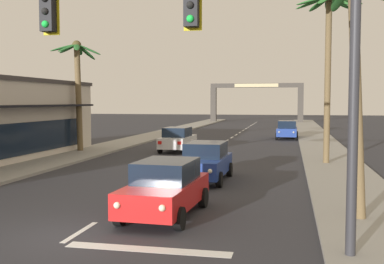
{
  "coord_description": "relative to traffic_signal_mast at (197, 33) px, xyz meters",
  "views": [
    {
      "loc": [
        5.43,
        -10.89,
        3.47
      ],
      "look_at": [
        1.46,
        8.0,
        2.2
      ],
      "focal_mm": 43.69,
      "sensor_mm": 36.0,
      "label": 1
    }
  ],
  "objects": [
    {
      "name": "ground_plane",
      "position": [
        -3.34,
        0.45,
        -5.02
      ],
      "size": [
        220.0,
        220.0,
        0.0
      ],
      "primitive_type": "plane",
      "color": "#2D2D33"
    },
    {
      "name": "sidewalk_right",
      "position": [
        4.46,
        20.45,
        -4.95
      ],
      "size": [
        3.2,
        110.0,
        0.14
      ],
      "primitive_type": "cube",
      "color": "gray",
      "rests_on": "ground"
    },
    {
      "name": "sidewalk_left",
      "position": [
        -11.14,
        20.45,
        -4.95
      ],
      "size": [
        3.2,
        110.0,
        0.14
      ],
      "primitive_type": "cube",
      "color": "gray",
      "rests_on": "ground"
    },
    {
      "name": "lane_markings",
      "position": [
        -2.93,
        20.2,
        -5.02
      ],
      "size": [
        4.28,
        86.83,
        0.01
      ],
      "color": "silver",
      "rests_on": "ground"
    },
    {
      "name": "traffic_signal_mast",
      "position": [
        0.0,
        0.0,
        0.0
      ],
      "size": [
        10.9,
        0.41,
        7.17
      ],
      "color": "#2D2D33",
      "rests_on": "ground"
    },
    {
      "name": "sedan_lead_at_stop_bar",
      "position": [
        -1.58,
        3.1,
        -4.17
      ],
      "size": [
        2.1,
        4.51,
        1.68
      ],
      "color": "red",
      "rests_on": "ground"
    },
    {
      "name": "sedan_third_in_queue",
      "position": [
        -1.5,
        9.53,
        -4.17
      ],
      "size": [
        2.01,
        4.47,
        1.68
      ],
      "color": "navy",
      "rests_on": "ground"
    },
    {
      "name": "sedan_oncoming_far",
      "position": [
        -5.51,
        20.89,
        -4.17
      ],
      "size": [
        2.0,
        4.47,
        1.68
      ],
      "color": "silver",
      "rests_on": "ground"
    },
    {
      "name": "sedan_parked_nearest_kerb",
      "position": [
        1.86,
        33.41,
        -4.17
      ],
      "size": [
        2.03,
        4.48,
        1.68
      ],
      "color": "navy",
      "rests_on": "ground"
    },
    {
      "name": "palm_left_second",
      "position": [
        -11.96,
        18.87,
        0.16
      ],
      "size": [
        3.38,
        3.39,
        7.55
      ],
      "color": "brown",
      "rests_on": "ground"
    },
    {
      "name": "palm_right_nearest",
      "position": [
        3.8,
        3.37,
        0.56
      ],
      "size": [
        3.39,
        3.43,
        7.36
      ],
      "color": "brown",
      "rests_on": "ground"
    },
    {
      "name": "palm_right_second",
      "position": [
        4.03,
        15.71,
        1.8
      ],
      "size": [
        3.56,
        3.54,
        9.29
      ],
      "color": "brown",
      "rests_on": "ground"
    },
    {
      "name": "town_gateway_arch",
      "position": [
        -3.34,
        66.64,
        -0.82
      ],
      "size": [
        15.07,
        0.9,
        6.41
      ],
      "color": "#423D38",
      "rests_on": "ground"
    }
  ]
}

